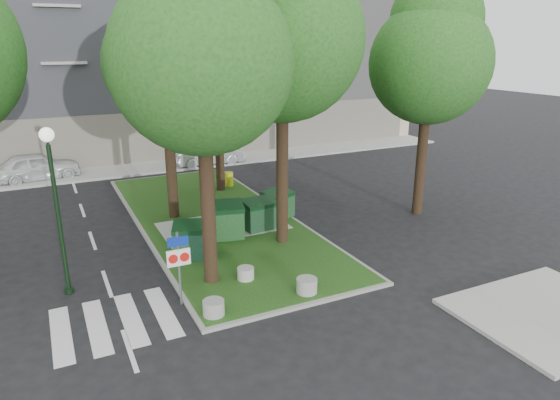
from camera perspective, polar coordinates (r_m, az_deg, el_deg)
ground at (r=14.74m, az=1.03°, el=-12.41°), size 120.00×120.00×0.00m
median_island at (r=21.63m, az=-7.45°, el=-2.24°), size 6.00×16.00×0.12m
median_kerb at (r=21.63m, az=-7.45°, el=-2.26°), size 6.30×16.30×0.10m
sidewalk_corner at (r=16.35m, az=28.44°, el=-11.29°), size 5.00×4.00×0.12m
building_sidewalk at (r=31.27m, az=-14.59°, el=3.62°), size 42.00×3.00×0.12m
zebra_crossing at (r=14.97m, az=-14.95°, el=-12.56°), size 5.00×3.00×0.01m
apartment_building at (r=37.79m, az=-18.06°, el=17.87°), size 41.00×12.00×16.00m
tree_median_near_left at (r=14.57m, az=-8.81°, el=17.20°), size 5.20×5.20×10.53m
tree_median_near_right at (r=17.76m, az=0.46°, el=19.63°), size 5.60×5.60×11.46m
tree_median_mid at (r=20.98m, az=-13.01°, el=16.17°), size 4.80×4.80×9.99m
tree_median_far at (r=24.77m, az=-7.34°, el=19.76°), size 5.80×5.80×11.93m
tree_street_right at (r=22.16m, az=16.93°, el=15.95°), size 5.00×5.00×10.06m
dumpster_a at (r=17.73m, az=-9.84°, el=-4.60°), size 1.64×1.40×1.29m
dumpster_b at (r=19.34m, az=-6.43°, el=-2.35°), size 1.70×1.36×1.40m
dumpster_c at (r=20.12m, az=-2.37°, el=-1.66°), size 1.43×1.07×1.25m
dumpster_d at (r=21.39m, az=-0.26°, el=-0.49°), size 1.56×1.34×1.22m
bollard_left at (r=14.29m, az=-7.60°, el=-12.10°), size 0.60×0.60×0.43m
bollard_right at (r=15.32m, az=3.08°, el=-9.72°), size 0.63×0.63×0.45m
bollard_mid at (r=16.15m, az=-3.95°, el=-8.35°), size 0.54×0.54×0.39m
litter_bin at (r=26.26m, az=-5.82°, el=2.41°), size 0.42×0.42×0.73m
street_lamp at (r=15.75m, az=-24.32°, el=0.73°), size 0.41×0.41×5.12m
traffic_sign_pole at (r=14.64m, az=-11.52°, el=-6.59°), size 0.69×0.07×2.28m
car_white at (r=30.61m, az=-26.05°, el=3.42°), size 4.68×2.38×1.52m
car_silver at (r=31.28m, az=-8.11°, el=5.24°), size 4.30×1.56×1.41m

